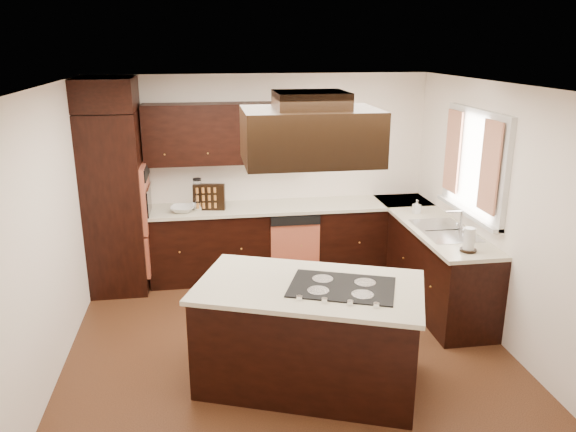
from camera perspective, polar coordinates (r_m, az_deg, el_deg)
The scene contains 30 objects.
floor at distance 5.68m, azimuth -0.08°, elevation -13.11°, with size 4.20×4.20×0.02m, color brown.
ceiling at distance 4.91m, azimuth -0.09°, elevation 13.17°, with size 4.20×4.20×0.02m, color white.
wall_back at distance 7.18m, azimuth -2.63°, elevation 4.26°, with size 4.20×0.02×2.50m, color white.
wall_front at distance 3.26m, azimuth 5.65°, elevation -12.44°, with size 4.20×0.02×2.50m, color white.
wall_left at distance 5.29m, azimuth -23.35°, elevation -1.94°, with size 0.02×4.20×2.50m, color white.
wall_right at distance 5.84m, azimuth 20.83°, elevation 0.10°, with size 0.02×4.20×2.50m, color white.
oven_column at distance 6.87m, azimuth -17.11°, elevation 1.28°, with size 0.65×0.75×2.12m, color black.
wall_oven_face at distance 6.81m, azimuth -14.25°, elevation 1.90°, with size 0.05×0.62×0.78m, color #C95F41.
base_cabinets_back at distance 7.11m, azimuth -1.99°, elevation -2.66°, with size 2.93×0.60×0.88m, color black.
base_cabinets_right at distance 6.73m, azimuth 14.10°, elevation -4.38°, with size 0.60×2.40×0.88m, color black.
countertop_back at distance 6.95m, azimuth -2.01°, elevation 0.86°, with size 2.93×0.63×0.04m, color beige.
countertop_right at distance 6.57m, azimuth 14.27°, elevation -0.66°, with size 0.63×2.40×0.04m, color beige.
upper_cabinets at distance 6.86m, azimuth -6.14°, elevation 8.34°, with size 2.00×0.34×0.72m, color black.
dishwasher_front at distance 6.89m, azimuth 0.73°, elevation -3.70°, with size 0.60×0.05×0.72m, color #C95F41.
window_frame at distance 6.20m, azimuth 18.46°, elevation 5.10°, with size 0.06×1.32×1.12m, color silver.
window_pane at distance 6.21m, azimuth 18.69°, elevation 5.11°, with size 0.00×1.20×1.00m, color white.
curtain_left at distance 5.80m, azimuth 19.82°, elevation 4.69°, with size 0.02×0.34×0.90m, color beige.
curtain_right at distance 6.53m, azimuth 16.38°, elevation 6.32°, with size 0.02×0.34×0.90m, color beige.
sink_rim at distance 6.27m, azimuth 15.63°, elevation -1.41°, with size 0.52×0.84×0.01m, color silver.
island at distance 4.94m, azimuth 2.11°, elevation -12.08°, with size 1.81×0.99×0.88m, color black.
island_top at distance 4.73m, azimuth 2.17°, elevation -7.22°, with size 1.88×1.05×0.04m, color beige.
cooktop at distance 4.69m, azimuth 5.51°, elevation -7.19°, with size 0.86×0.57×0.01m, color black.
range_hood at distance 4.43m, azimuth 2.28°, elevation 8.16°, with size 1.05×0.72×0.42m, color black.
hood_duct at distance 4.40m, azimuth 2.33°, elevation 11.70°, with size 0.55×0.50×0.13m, color black.
blender_base at distance 6.89m, azimuth -9.11°, elevation 1.09°, with size 0.15×0.15×0.10m, color silver.
blender_pitcher at distance 6.84m, azimuth -9.18°, elevation 2.54°, with size 0.13×0.13×0.26m, color silver.
spice_rack at distance 6.82m, azimuth -8.01°, elevation 1.92°, with size 0.38×0.09×0.31m, color black.
mixing_bowl at distance 6.81m, azimuth -10.64°, elevation 0.71°, with size 0.29×0.29×0.07m, color silver.
soap_bottle at distance 6.79m, azimuth 12.93°, elevation 0.93°, with size 0.07×0.08×0.17m, color silver.
paper_towel at distance 5.68m, azimuth 17.91°, elevation -2.32°, with size 0.11×0.11×0.24m, color silver.
Camera 1 is at (-0.74, -4.84, 2.86)m, focal length 35.00 mm.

